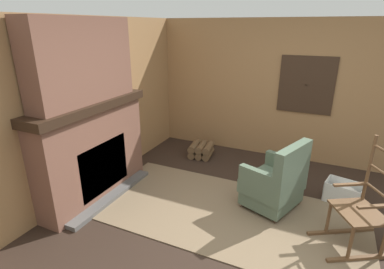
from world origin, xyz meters
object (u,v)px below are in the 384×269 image
object	(u,v)px
firewood_stack	(201,150)
laundry_basket	(343,193)
decorative_plate_on_mantel	(77,94)
oil_lamp_vase	(61,99)
storage_case	(115,88)
rocking_chair	(362,213)
armchair	(275,184)

from	to	relation	value
firewood_stack	laundry_basket	xyz separation A→B (m)	(2.33, -0.59, 0.02)
decorative_plate_on_mantel	laundry_basket	bearing A→B (deg)	22.48
firewood_stack	oil_lamp_vase	bearing A→B (deg)	-111.30
firewood_stack	laundry_basket	bearing A→B (deg)	-14.13
oil_lamp_vase	decorative_plate_on_mantel	xyz separation A→B (m)	(-0.02, 0.27, -0.00)
firewood_stack	storage_case	world-z (taller)	storage_case
rocking_chair	firewood_stack	distance (m)	2.87
laundry_basket	firewood_stack	bearing A→B (deg)	165.87
firewood_stack	storage_case	size ratio (longest dim) A/B	2.35
armchair	storage_case	world-z (taller)	storage_case
armchair	decorative_plate_on_mantel	distance (m)	2.74
rocking_chair	laundry_basket	size ratio (longest dim) A/B	2.37
rocking_chair	laundry_basket	bearing A→B (deg)	-112.81
armchair	storage_case	size ratio (longest dim) A/B	4.54
laundry_basket	storage_case	world-z (taller)	storage_case
armchair	rocking_chair	size ratio (longest dim) A/B	0.77
laundry_basket	storage_case	bearing A→B (deg)	-168.97
firewood_stack	decorative_plate_on_mantel	bearing A→B (deg)	-114.49
decorative_plate_on_mantel	firewood_stack	bearing A→B (deg)	65.51
oil_lamp_vase	storage_case	size ratio (longest dim) A/B	1.55
armchair	firewood_stack	world-z (taller)	armchair
rocking_chair	oil_lamp_vase	xyz separation A→B (m)	(-3.30, -0.71, 1.04)
armchair	storage_case	bearing A→B (deg)	22.85
oil_lamp_vase	decorative_plate_on_mantel	world-z (taller)	oil_lamp_vase
armchair	oil_lamp_vase	bearing A→B (deg)	44.92
firewood_stack	oil_lamp_vase	distance (m)	2.69
storage_case	armchair	bearing A→B (deg)	2.52
firewood_stack	decorative_plate_on_mantel	world-z (taller)	decorative_plate_on_mantel
armchair	laundry_basket	xyz separation A→B (m)	(0.82, 0.52, -0.21)
rocking_chair	firewood_stack	size ratio (longest dim) A/B	2.50
firewood_stack	oil_lamp_vase	world-z (taller)	oil_lamp_vase
rocking_chair	storage_case	size ratio (longest dim) A/B	5.88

